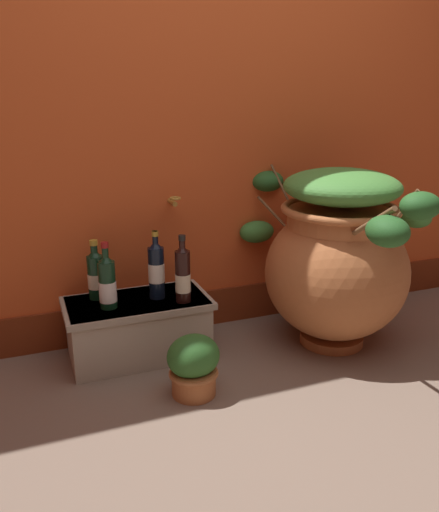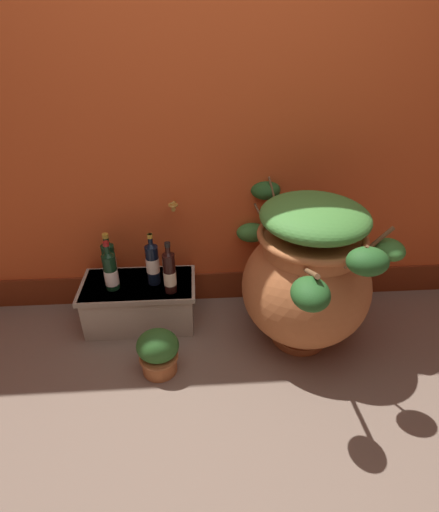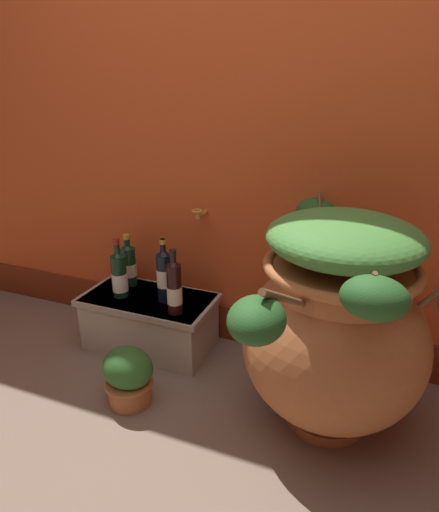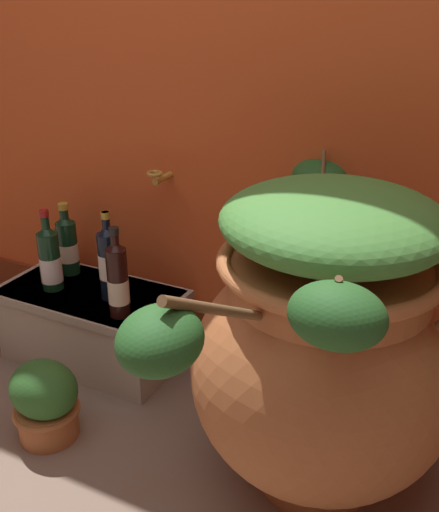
{
  "view_description": "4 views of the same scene",
  "coord_description": "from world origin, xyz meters",
  "px_view_note": "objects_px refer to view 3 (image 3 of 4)",
  "views": [
    {
      "loc": [
        -0.9,
        -1.39,
        1.23
      ],
      "look_at": [
        -0.04,
        0.82,
        0.48
      ],
      "focal_mm": 36.76,
      "sensor_mm": 36.0,
      "label": 1
    },
    {
      "loc": [
        -0.07,
        -1.07,
        1.66
      ],
      "look_at": [
        0.05,
        0.74,
        0.54
      ],
      "focal_mm": 27.82,
      "sensor_mm": 36.0,
      "label": 2
    },
    {
      "loc": [
        0.62,
        -0.8,
        1.3
      ],
      "look_at": [
        -0.03,
        0.85,
        0.59
      ],
      "focal_mm": 30.02,
      "sensor_mm": 36.0,
      "label": 3
    },
    {
      "loc": [
        0.85,
        -0.61,
        1.3
      ],
      "look_at": [
        0.12,
        0.84,
        0.56
      ],
      "focal_mm": 41.22,
      "sensor_mm": 36.0,
      "label": 4
    }
  ],
  "objects_px": {
    "wine_bottle_left": "(119,274)",
    "wine_bottle_back": "(164,274)",
    "potted_shrub": "(129,376)",
    "wine_bottle_right": "(129,263)",
    "terracotta_urn": "(334,324)",
    "wine_bottle_middle": "(174,286)"
  },
  "relations": [
    {
      "from": "wine_bottle_left",
      "to": "wine_bottle_back",
      "type": "height_order",
      "value": "wine_bottle_back"
    },
    {
      "from": "wine_bottle_left",
      "to": "potted_shrub",
      "type": "distance_m",
      "value": 0.55
    },
    {
      "from": "wine_bottle_right",
      "to": "terracotta_urn",
      "type": "bearing_deg",
      "value": -15.81
    },
    {
      "from": "terracotta_urn",
      "to": "wine_bottle_middle",
      "type": "bearing_deg",
      "value": 170.14
    },
    {
      "from": "wine_bottle_right",
      "to": "wine_bottle_back",
      "type": "relative_size",
      "value": 0.87
    },
    {
      "from": "wine_bottle_middle",
      "to": "wine_bottle_right",
      "type": "relative_size",
      "value": 1.12
    },
    {
      "from": "terracotta_urn",
      "to": "wine_bottle_middle",
      "type": "height_order",
      "value": "terracotta_urn"
    },
    {
      "from": "terracotta_urn",
      "to": "wine_bottle_right",
      "type": "bearing_deg",
      "value": 164.19
    },
    {
      "from": "wine_bottle_middle",
      "to": "wine_bottle_right",
      "type": "bearing_deg",
      "value": 153.25
    },
    {
      "from": "wine_bottle_back",
      "to": "potted_shrub",
      "type": "distance_m",
      "value": 0.52
    },
    {
      "from": "wine_bottle_left",
      "to": "wine_bottle_middle",
      "type": "xyz_separation_m",
      "value": [
        0.34,
        -0.05,
        0.01
      ]
    },
    {
      "from": "wine_bottle_right",
      "to": "wine_bottle_back",
      "type": "bearing_deg",
      "value": -19.41
    },
    {
      "from": "wine_bottle_middle",
      "to": "terracotta_urn",
      "type": "bearing_deg",
      "value": -9.86
    },
    {
      "from": "wine_bottle_middle",
      "to": "potted_shrub",
      "type": "height_order",
      "value": "wine_bottle_middle"
    },
    {
      "from": "wine_bottle_middle",
      "to": "potted_shrub",
      "type": "distance_m",
      "value": 0.44
    },
    {
      "from": "wine_bottle_left",
      "to": "wine_bottle_back",
      "type": "bearing_deg",
      "value": 9.44
    },
    {
      "from": "terracotta_urn",
      "to": "wine_bottle_left",
      "type": "bearing_deg",
      "value": 170.49
    },
    {
      "from": "terracotta_urn",
      "to": "wine_bottle_right",
      "type": "height_order",
      "value": "terracotta_urn"
    },
    {
      "from": "wine_bottle_left",
      "to": "wine_bottle_middle",
      "type": "distance_m",
      "value": 0.34
    },
    {
      "from": "wine_bottle_right",
      "to": "wine_bottle_left",
      "type": "bearing_deg",
      "value": -77.19
    },
    {
      "from": "potted_shrub",
      "to": "wine_bottle_middle",
      "type": "bearing_deg",
      "value": 79.19
    },
    {
      "from": "terracotta_urn",
      "to": "wine_bottle_right",
      "type": "xyz_separation_m",
      "value": [
        -1.11,
        0.32,
        -0.05
      ]
    }
  ]
}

